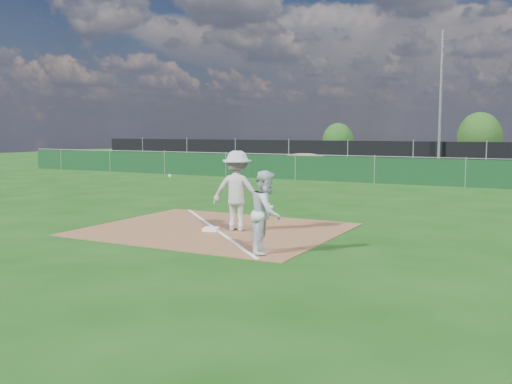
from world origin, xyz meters
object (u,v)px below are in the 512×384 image
at_px(car_right, 482,158).
at_px(play_at_first, 237,191).
at_px(light_pole, 440,102).
at_px(first_base, 211,229).
at_px(tree_mid, 479,137).
at_px(car_left, 342,153).
at_px(tree_left, 338,141).
at_px(car_mid, 429,156).
at_px(runner, 266,212).

bearing_deg(car_right, play_at_first, 170.31).
relative_size(light_pole, first_base, 22.55).
xyz_separation_m(play_at_first, tree_mid, (1.79, 32.94, 0.95)).
xyz_separation_m(car_left, tree_left, (-2.47, 5.93, 0.74)).
bearing_deg(car_mid, runner, -163.95).
height_order(first_base, tree_mid, tree_mid).
relative_size(first_base, car_right, 0.08).
bearing_deg(play_at_first, tree_left, 105.49).
bearing_deg(car_mid, first_base, -168.75).
bearing_deg(light_pole, car_mid, 108.34).
xyz_separation_m(play_at_first, car_right, (2.75, 26.40, -0.30)).
relative_size(runner, car_left, 0.35).
xyz_separation_m(light_pole, first_base, (-1.46, -21.96, -3.94)).
bearing_deg(first_base, car_mid, 89.69).
distance_m(first_base, play_at_first, 1.14).
xyz_separation_m(light_pole, runner, (0.84, -23.53, -3.17)).
height_order(first_base, tree_left, tree_left).
relative_size(light_pole, tree_mid, 2.12).
height_order(car_mid, tree_left, tree_left).
bearing_deg(runner, light_pole, -11.24).
bearing_deg(tree_mid, runner, -90.06).
relative_size(runner, car_right, 0.36).
bearing_deg(car_right, tree_left, 58.48).
distance_m(car_mid, car_right, 3.26).
bearing_deg(light_pole, car_right, 68.95).
bearing_deg(first_base, runner, -34.31).
bearing_deg(light_pole, runner, -87.96).
distance_m(car_right, tree_left, 13.35).
height_order(first_base, car_mid, car_mid).
bearing_deg(car_right, car_left, 84.52).
xyz_separation_m(runner, car_left, (-8.32, 28.59, -0.02)).
bearing_deg(tree_mid, car_right, -81.65).
relative_size(car_left, tree_left, 1.55).
distance_m(first_base, car_mid, 25.96).
xyz_separation_m(light_pole, tree_mid, (0.88, 11.32, -2.06)).
bearing_deg(car_mid, car_right, -64.52).
height_order(light_pole, runner, light_pole).
xyz_separation_m(first_base, tree_left, (-8.48, 32.94, 1.50)).
relative_size(play_at_first, car_mid, 0.57).
bearing_deg(tree_mid, first_base, -94.03).
bearing_deg(tree_left, runner, -72.64).
bearing_deg(play_at_first, car_right, 84.05).
height_order(play_at_first, tree_left, tree_left).
distance_m(runner, tree_left, 36.17).
bearing_deg(car_right, runner, 174.24).
distance_m(car_left, tree_mid, 10.51).
xyz_separation_m(light_pole, play_at_first, (-0.91, -21.62, -3.01)).
xyz_separation_m(light_pole, car_left, (-7.48, 5.06, -3.19)).
bearing_deg(tree_mid, car_left, -143.18).
height_order(light_pole, car_mid, light_pole).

